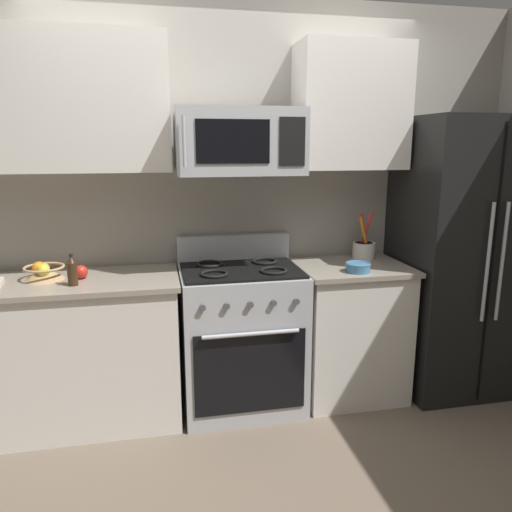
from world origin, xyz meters
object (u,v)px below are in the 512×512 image
Objects in this scene: refrigerator at (458,257)px; prep_bowl at (358,267)px; microwave at (239,142)px; apple_loose at (81,272)px; range_oven at (241,336)px; bottle_soy at (72,271)px; fruit_basket at (44,271)px; utensil_crock at (364,249)px.

refrigerator is 12.09× the size of prep_bowl.
apple_loose is at bearing -179.35° from microwave.
microwave is at bearing 178.36° from refrigerator.
bottle_soy reaches higher than range_oven.
range_oven is 1.44× the size of microwave.
refrigerator is at bearing -0.65° from range_oven.
prep_bowl is (0.71, -0.20, -0.76)m from microwave.
fruit_basket is 1.89m from prep_bowl.
utensil_crock reaches higher than prep_bowl.
fruit_basket is at bearing 138.28° from bottle_soy.
prep_bowl is at bearing -1.61° from bottle_soy.
utensil_crock is 1.44× the size of fruit_basket.
refrigerator is 22.92× the size of apple_loose.
utensil_crock is 0.38m from prep_bowl.
utensil_crock is 2.16× the size of prep_bowl.
utensil_crock is 4.10× the size of apple_loose.
refrigerator reaches higher than utensil_crock.
range_oven is at bearing -2.00° from fruit_basket.
refrigerator is 8.03× the size of fruit_basket.
range_oven is 1.12m from bottle_soy.
microwave reaches higher than fruit_basket.
refrigerator is 0.65m from utensil_crock.
bottle_soy is (-0.03, -0.14, 0.04)m from apple_loose.
utensil_crock is at bearing 60.82° from prep_bowl.
prep_bowl is (0.71, -0.17, 0.47)m from range_oven.
range_oven reaches higher than prep_bowl.
fruit_basket is (-2.06, -0.11, -0.02)m from utensil_crock.
prep_bowl is at bearing -119.18° from utensil_crock.
prep_bowl is at bearing -13.67° from range_oven.
refrigerator is at bearing -1.64° from microwave.
refrigerator is 10.25× the size of bottle_soy.
range_oven is 3.27× the size of utensil_crock.
utensil_crock reaches higher than range_oven.
range_oven is at bearing 7.27° from bottle_soy.
refrigerator is at bearing -15.53° from utensil_crock.
apple_loose is at bearing 173.56° from prep_bowl.
range_oven is 0.59× the size of refrigerator.
microwave is 4.91× the size of prep_bowl.
refrigerator is at bearing 10.94° from prep_bowl.
range_oven is 1.58m from refrigerator.
utensil_crock is at bearing 8.51° from bottle_soy.
prep_bowl is (-0.80, -0.16, 0.01)m from refrigerator.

